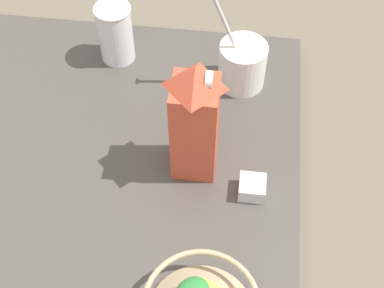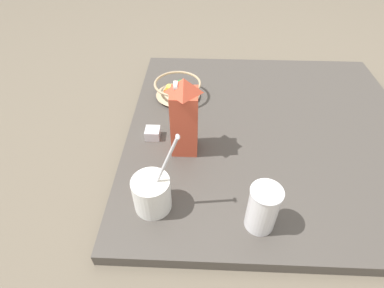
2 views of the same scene
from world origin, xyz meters
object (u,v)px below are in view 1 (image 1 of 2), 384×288
at_px(milk_carton, 195,121).
at_px(drinking_cup, 115,32).
at_px(spice_jar, 252,188).
at_px(yogurt_tub, 242,63).

distance_m(milk_carton, drinking_cup, 0.36).
distance_m(drinking_cup, spice_jar, 0.48).
xyz_separation_m(drinking_cup, spice_jar, (-0.34, -0.33, -0.06)).
height_order(yogurt_tub, spice_jar, yogurt_tub).
relative_size(yogurt_tub, spice_jar, 5.18).
distance_m(milk_carton, yogurt_tub, 0.26).
bearing_deg(drinking_cup, milk_carton, -142.98).
relative_size(yogurt_tub, drinking_cup, 1.84).
bearing_deg(spice_jar, yogurt_tub, 8.12).
xyz_separation_m(yogurt_tub, spice_jar, (-0.29, -0.04, -0.04)).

